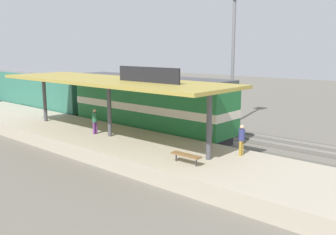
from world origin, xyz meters
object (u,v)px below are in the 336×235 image
at_px(platform_bench, 186,155).
at_px(passenger_carriage_single, 30,89).
at_px(locomotive, 149,105).
at_px(person_walking, 95,120).
at_px(person_waiting, 210,133).
at_px(person_boarding, 242,138).
at_px(light_mast, 234,28).

relative_size(platform_bench, passenger_carriage_single, 0.09).
height_order(locomotive, person_walking, locomotive).
height_order(platform_bench, passenger_carriage_single, passenger_carriage_single).
height_order(platform_bench, person_walking, person_walking).
bearing_deg(platform_bench, locomotive, 54.73).
height_order(person_waiting, person_walking, same).
relative_size(person_waiting, person_boarding, 1.00).
bearing_deg(platform_bench, light_mast, 23.21).
height_order(person_waiting, person_boarding, same).
distance_m(locomotive, person_boarding, 10.21).
height_order(light_mast, person_walking, light_mast).
bearing_deg(person_waiting, person_boarding, -86.31).
relative_size(passenger_carriage_single, person_waiting, 11.70).
xyz_separation_m(light_mast, person_boarding, (-10.63, -7.23, -6.54)).
bearing_deg(person_waiting, platform_bench, -166.94).
relative_size(platform_bench, person_walking, 0.99).
distance_m(person_waiting, person_walking, 8.37).
bearing_deg(platform_bench, person_boarding, -22.55).
relative_size(platform_bench, person_boarding, 0.99).
bearing_deg(platform_bench, person_waiting, 13.06).
bearing_deg(platform_bench, passenger_carriage_single, 77.23).
relative_size(light_mast, person_walking, 6.84).
xyz_separation_m(platform_bench, person_walking, (1.14, 8.86, 0.51)).
bearing_deg(person_walking, person_boarding, -78.72).
height_order(locomotive, person_boarding, locomotive).
xyz_separation_m(passenger_carriage_single, light_mast, (7.80, -20.57, 6.08)).
bearing_deg(person_boarding, person_walking, 101.28).
relative_size(person_walking, person_boarding, 1.00).
bearing_deg(person_waiting, person_walking, 103.11).
xyz_separation_m(locomotive, person_boarding, (-2.83, -9.80, -0.56)).
height_order(passenger_carriage_single, person_waiting, passenger_carriage_single).
distance_m(locomotive, person_waiting, 8.34).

